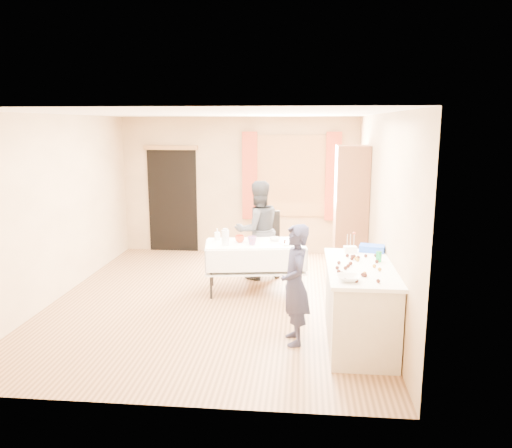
# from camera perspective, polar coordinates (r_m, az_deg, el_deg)

# --- Properties ---
(floor) EXTENTS (4.50, 5.50, 0.02)m
(floor) POSITION_cam_1_polar(r_m,az_deg,el_deg) (7.24, -4.73, -8.67)
(floor) COLOR #9E7047
(floor) RESTS_ON ground
(ceiling) EXTENTS (4.50, 5.50, 0.02)m
(ceiling) POSITION_cam_1_polar(r_m,az_deg,el_deg) (6.80, -5.10, 12.55)
(ceiling) COLOR white
(ceiling) RESTS_ON floor
(wall_back) EXTENTS (4.50, 0.02, 2.60)m
(wall_back) POSITION_cam_1_polar(r_m,az_deg,el_deg) (9.60, -1.97, 4.40)
(wall_back) COLOR tan
(wall_back) RESTS_ON floor
(wall_front) EXTENTS (4.50, 0.02, 2.60)m
(wall_front) POSITION_cam_1_polar(r_m,az_deg,el_deg) (4.28, -11.52, -4.68)
(wall_front) COLOR tan
(wall_front) RESTS_ON floor
(wall_left) EXTENTS (0.02, 5.50, 2.60)m
(wall_left) POSITION_cam_1_polar(r_m,az_deg,el_deg) (7.63, -21.86, 1.77)
(wall_left) COLOR tan
(wall_left) RESTS_ON floor
(wall_right) EXTENTS (0.02, 5.50, 2.60)m
(wall_right) POSITION_cam_1_polar(r_m,az_deg,el_deg) (6.87, 13.99, 1.26)
(wall_right) COLOR tan
(wall_right) RESTS_ON floor
(window_frame) EXTENTS (1.32, 0.06, 1.52)m
(window_frame) POSITION_cam_1_polar(r_m,az_deg,el_deg) (9.46, 4.04, 5.49)
(window_frame) COLOR olive
(window_frame) RESTS_ON wall_back
(window_pane) EXTENTS (1.20, 0.02, 1.40)m
(window_pane) POSITION_cam_1_polar(r_m,az_deg,el_deg) (9.44, 4.03, 5.48)
(window_pane) COLOR white
(window_pane) RESTS_ON wall_back
(curtain_left) EXTENTS (0.28, 0.06, 1.65)m
(curtain_left) POSITION_cam_1_polar(r_m,az_deg,el_deg) (9.46, -0.72, 5.52)
(curtain_left) COLOR #AC3D26
(curtain_left) RESTS_ON wall_back
(curtain_right) EXTENTS (0.28, 0.06, 1.65)m
(curtain_right) POSITION_cam_1_polar(r_m,az_deg,el_deg) (9.42, 8.79, 5.36)
(curtain_right) COLOR #AC3D26
(curtain_right) RESTS_ON wall_back
(doorway) EXTENTS (0.95, 0.04, 2.00)m
(doorway) POSITION_cam_1_polar(r_m,az_deg,el_deg) (9.86, -9.50, 2.67)
(doorway) COLOR black
(doorway) RESTS_ON floor
(door_lintel) EXTENTS (1.05, 0.06, 0.08)m
(door_lintel) POSITION_cam_1_polar(r_m,az_deg,el_deg) (9.73, -9.75, 8.59)
(door_lintel) COLOR olive
(door_lintel) RESTS_ON wall_back
(cabinet) EXTENTS (0.50, 0.60, 2.14)m
(cabinet) POSITION_cam_1_polar(r_m,az_deg,el_deg) (8.08, 10.76, 1.22)
(cabinet) COLOR brown
(cabinet) RESTS_ON floor
(counter) EXTENTS (0.75, 1.58, 0.91)m
(counter) POSITION_cam_1_polar(r_m,az_deg,el_deg) (5.84, 11.73, -9.02)
(counter) COLOR beige
(counter) RESTS_ON floor
(party_table) EXTENTS (1.55, 0.96, 0.75)m
(party_table) POSITION_cam_1_polar(r_m,az_deg,el_deg) (7.42, -0.11, -4.41)
(party_table) COLOR black
(party_table) RESTS_ON floor
(chair) EXTENTS (0.42, 0.42, 1.02)m
(chair) POSITION_cam_1_polar(r_m,az_deg,el_deg) (8.43, 1.22, -3.48)
(chair) COLOR black
(chair) RESTS_ON floor
(girl) EXTENTS (0.63, 0.52, 1.38)m
(girl) POSITION_cam_1_polar(r_m,az_deg,el_deg) (5.66, 4.50, -6.92)
(girl) COLOR #20203B
(girl) RESTS_ON floor
(woman) EXTENTS (1.25, 1.22, 1.59)m
(woman) POSITION_cam_1_polar(r_m,az_deg,el_deg) (7.99, 0.21, -0.70)
(woman) COLOR black
(woman) RESTS_ON floor
(soda_can) EXTENTS (0.08, 0.08, 0.12)m
(soda_can) POSITION_cam_1_polar(r_m,az_deg,el_deg) (5.90, 13.85, -3.64)
(soda_can) COLOR #168A44
(soda_can) RESTS_ON counter
(mixing_bowl) EXTENTS (0.24, 0.24, 0.06)m
(mixing_bowl) POSITION_cam_1_polar(r_m,az_deg,el_deg) (5.14, 10.49, -6.10)
(mixing_bowl) COLOR white
(mixing_bowl) RESTS_ON counter
(foam_block) EXTENTS (0.17, 0.12, 0.08)m
(foam_block) POSITION_cam_1_polar(r_m,az_deg,el_deg) (6.24, 10.71, -2.88)
(foam_block) COLOR white
(foam_block) RESTS_ON counter
(blue_basket) EXTENTS (0.34, 0.26, 0.08)m
(blue_basket) POSITION_cam_1_polar(r_m,az_deg,el_deg) (6.36, 13.11, -2.72)
(blue_basket) COLOR blue
(blue_basket) RESTS_ON counter
(pitcher) EXTENTS (0.12, 0.12, 0.22)m
(pitcher) POSITION_cam_1_polar(r_m,az_deg,el_deg) (7.18, -3.52, -1.56)
(pitcher) COLOR silver
(pitcher) RESTS_ON party_table
(cup_red) EXTENTS (0.18, 0.18, 0.11)m
(cup_red) POSITION_cam_1_polar(r_m,az_deg,el_deg) (7.35, -1.87, -1.70)
(cup_red) COLOR #B63619
(cup_red) RESTS_ON party_table
(cup_rainbow) EXTENTS (0.15, 0.15, 0.12)m
(cup_rainbow) POSITION_cam_1_polar(r_m,az_deg,el_deg) (7.20, -0.45, -1.90)
(cup_rainbow) COLOR red
(cup_rainbow) RESTS_ON party_table
(small_bowl) EXTENTS (0.17, 0.17, 0.05)m
(small_bowl) POSITION_cam_1_polar(r_m,az_deg,el_deg) (7.46, 2.16, -1.73)
(small_bowl) COLOR white
(small_bowl) RESTS_ON party_table
(pastry_tray) EXTENTS (0.34, 0.31, 0.02)m
(pastry_tray) POSITION_cam_1_polar(r_m,az_deg,el_deg) (7.28, 3.92, -2.20)
(pastry_tray) COLOR white
(pastry_tray) RESTS_ON party_table
(bottle) EXTENTS (0.13, 0.13, 0.17)m
(bottle) POSITION_cam_1_polar(r_m,az_deg,el_deg) (7.51, -4.44, -1.18)
(bottle) COLOR white
(bottle) RESTS_ON party_table
(cake_balls) EXTENTS (0.53, 1.05, 0.04)m
(cake_balls) POSITION_cam_1_polar(r_m,az_deg,el_deg) (5.64, 11.43, -4.65)
(cake_balls) COLOR #3F2314
(cake_balls) RESTS_ON counter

